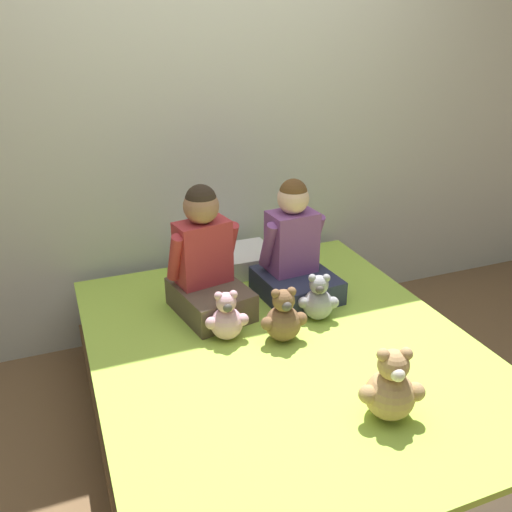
# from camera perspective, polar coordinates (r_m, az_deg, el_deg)

# --- Properties ---
(ground_plane) EXTENTS (14.00, 14.00, 0.00)m
(ground_plane) POSITION_cam_1_polar(r_m,az_deg,el_deg) (2.64, 2.81, -17.38)
(ground_plane) COLOR brown
(wall_behind_bed) EXTENTS (8.00, 0.06, 2.50)m
(wall_behind_bed) POSITION_cam_1_polar(r_m,az_deg,el_deg) (2.99, -5.18, 14.58)
(wall_behind_bed) COLOR beige
(wall_behind_bed) RESTS_ON ground_plane
(bed) EXTENTS (1.61, 1.91, 0.44)m
(bed) POSITION_cam_1_polar(r_m,az_deg,el_deg) (2.49, 2.91, -13.62)
(bed) COLOR brown
(bed) RESTS_ON ground_plane
(child_on_left) EXTENTS (0.37, 0.44, 0.62)m
(child_on_left) POSITION_cam_1_polar(r_m,az_deg,el_deg) (2.52, -5.27, -0.89)
(child_on_left) COLOR brown
(child_on_left) RESTS_ON bed
(child_on_right) EXTENTS (0.38, 0.41, 0.59)m
(child_on_right) POSITION_cam_1_polar(r_m,az_deg,el_deg) (2.68, 4.04, 0.22)
(child_on_right) COLOR #282D47
(child_on_right) RESTS_ON bed
(teddy_bear_held_by_left_child) EXTENTS (0.19, 0.14, 0.23)m
(teddy_bear_held_by_left_child) POSITION_cam_1_polar(r_m,az_deg,el_deg) (2.36, -3.12, -6.60)
(teddy_bear_held_by_left_child) COLOR #DBA3B2
(teddy_bear_held_by_left_child) RESTS_ON bed
(teddy_bear_held_by_right_child) EXTENTS (0.18, 0.14, 0.23)m
(teddy_bear_held_by_right_child) POSITION_cam_1_polar(r_m,az_deg,el_deg) (2.52, 6.57, -4.62)
(teddy_bear_held_by_right_child) COLOR #939399
(teddy_bear_held_by_right_child) RESTS_ON bed
(teddy_bear_between_children) EXTENTS (0.21, 0.16, 0.25)m
(teddy_bear_between_children) POSITION_cam_1_polar(r_m,az_deg,el_deg) (2.35, 2.89, -6.56)
(teddy_bear_between_children) COLOR brown
(teddy_bear_between_children) RESTS_ON bed
(teddy_bear_at_foot_of_bed) EXTENTS (0.23, 0.18, 0.28)m
(teddy_bear_at_foot_of_bed) POSITION_cam_1_polar(r_m,az_deg,el_deg) (1.99, 13.99, -13.38)
(teddy_bear_at_foot_of_bed) COLOR tan
(teddy_bear_at_foot_of_bed) RESTS_ON bed
(pillow_at_headboard) EXTENTS (0.51, 0.30, 0.11)m
(pillow_at_headboard) POSITION_cam_1_polar(r_m,az_deg,el_deg) (2.97, -3.12, -0.69)
(pillow_at_headboard) COLOR white
(pillow_at_headboard) RESTS_ON bed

